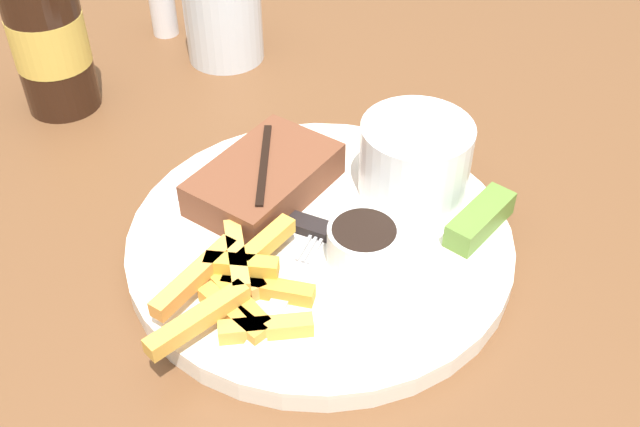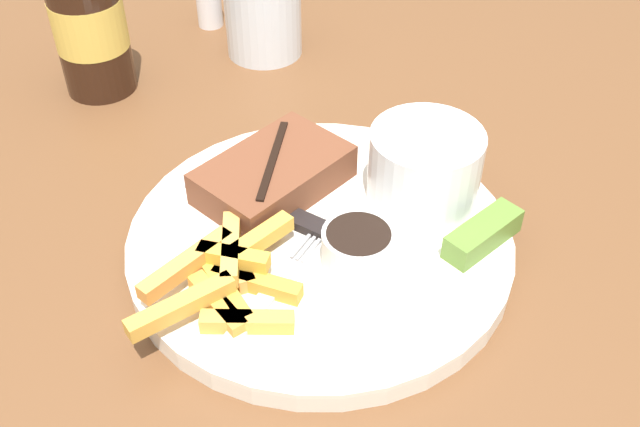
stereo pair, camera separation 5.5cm
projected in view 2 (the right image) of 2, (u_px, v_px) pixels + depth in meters
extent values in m
cube|color=brown|center=(320.00, 269.00, 0.59)|extent=(1.36, 1.31, 0.04)
cylinder|color=brown|center=(459.00, 94.00, 1.44)|extent=(0.06, 0.06, 0.68)
cylinder|color=silver|center=(320.00, 244.00, 0.57)|extent=(0.29, 0.29, 0.01)
cylinder|color=white|center=(320.00, 235.00, 0.56)|extent=(0.29, 0.29, 0.00)
cube|color=brown|center=(274.00, 175.00, 0.59)|extent=(0.14, 0.11, 0.03)
cube|color=black|center=(273.00, 159.00, 0.58)|extent=(0.06, 0.08, 0.00)
cube|color=gold|center=(226.00, 293.00, 0.51)|extent=(0.01, 0.06, 0.01)
cube|color=gold|center=(237.00, 277.00, 0.52)|extent=(0.05, 0.03, 0.01)
cube|color=gold|center=(181.00, 306.00, 0.49)|extent=(0.08, 0.02, 0.01)
cube|color=gold|center=(260.00, 235.00, 0.54)|extent=(0.05, 0.03, 0.01)
cube|color=orange|center=(257.00, 283.00, 0.52)|extent=(0.05, 0.06, 0.01)
cube|color=#E19849|center=(237.00, 263.00, 0.53)|extent=(0.02, 0.05, 0.01)
cube|color=gold|center=(185.00, 263.00, 0.52)|extent=(0.08, 0.04, 0.01)
cube|color=gold|center=(232.00, 251.00, 0.52)|extent=(0.04, 0.06, 0.01)
cube|color=gold|center=(233.00, 258.00, 0.52)|extent=(0.05, 0.04, 0.01)
cube|color=gold|center=(247.00, 322.00, 0.49)|extent=(0.06, 0.04, 0.01)
cube|color=gold|center=(217.00, 304.00, 0.50)|extent=(0.02, 0.06, 0.01)
cylinder|color=white|center=(427.00, 169.00, 0.57)|extent=(0.09, 0.09, 0.06)
cylinder|color=beige|center=(430.00, 143.00, 0.56)|extent=(0.08, 0.08, 0.01)
cylinder|color=silver|center=(358.00, 249.00, 0.53)|extent=(0.05, 0.05, 0.03)
cylinder|color=black|center=(359.00, 236.00, 0.52)|extent=(0.05, 0.05, 0.01)
cube|color=#567A2D|center=(483.00, 234.00, 0.55)|extent=(0.07, 0.04, 0.02)
cube|color=#B7B7BC|center=(257.00, 308.00, 0.50)|extent=(0.09, 0.06, 0.00)
cube|color=#B7B7BC|center=(313.00, 249.00, 0.55)|extent=(0.03, 0.02, 0.00)
cube|color=#B7B7BC|center=(307.00, 247.00, 0.55)|extent=(0.03, 0.02, 0.00)
cube|color=#B7B7BC|center=(302.00, 245.00, 0.55)|extent=(0.03, 0.02, 0.00)
cube|color=#B7B7BC|center=(232.00, 198.00, 0.59)|extent=(0.07, 0.10, 0.00)
cube|color=black|center=(320.00, 235.00, 0.56)|extent=(0.04, 0.06, 0.01)
cylinder|color=black|center=(90.00, 29.00, 0.71)|extent=(0.07, 0.07, 0.13)
cylinder|color=gold|center=(89.00, 23.00, 0.70)|extent=(0.07, 0.07, 0.05)
cylinder|color=silver|center=(263.00, 6.00, 0.77)|extent=(0.08, 0.08, 0.10)
cylinder|color=white|center=(209.00, 2.00, 0.83)|extent=(0.03, 0.03, 0.05)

